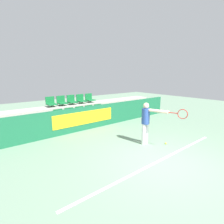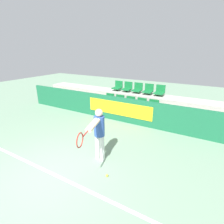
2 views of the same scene
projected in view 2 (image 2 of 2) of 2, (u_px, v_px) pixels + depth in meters
ground_plane at (49, 177)px, 4.43m from camera, size 30.00×30.00×0.00m
court_baseline at (53, 174)px, 4.53m from camera, size 6.40×0.08×0.01m
barrier_wall at (123, 110)px, 7.65m from camera, size 11.20×0.14×1.09m
bleacher_tier_front at (128, 113)px, 8.18m from camera, size 10.80×0.91×0.50m
bleacher_tier_middle at (136, 103)px, 8.84m from camera, size 10.80×0.91×0.99m
stadium_chair_0 at (109, 100)px, 8.66m from camera, size 0.43×0.46×0.49m
stadium_chair_1 at (119, 101)px, 8.39m from camera, size 0.43×0.46×0.49m
stadium_chair_2 at (129, 103)px, 8.13m from camera, size 0.43×0.46×0.49m
stadium_chair_3 at (141, 105)px, 7.87m from camera, size 0.43×0.46×0.49m
stadium_chair_4 at (153, 107)px, 7.60m from camera, size 0.43×0.46×0.49m
stadium_chair_5 at (118, 87)px, 9.23m from camera, size 0.43×0.46×0.49m
stadium_chair_6 at (127, 88)px, 8.96m from camera, size 0.43×0.46×0.49m
stadium_chair_7 at (137, 89)px, 8.70m from camera, size 0.43×0.46×0.49m
stadium_chair_8 at (148, 90)px, 8.44m from camera, size 0.43×0.46×0.49m
stadium_chair_9 at (160, 91)px, 8.17m from camera, size 0.43×0.46×0.49m
tennis_player at (98, 131)px, 4.74m from camera, size 0.55×1.52×1.56m
tennis_ball at (107, 176)px, 4.43m from camera, size 0.07×0.07×0.07m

